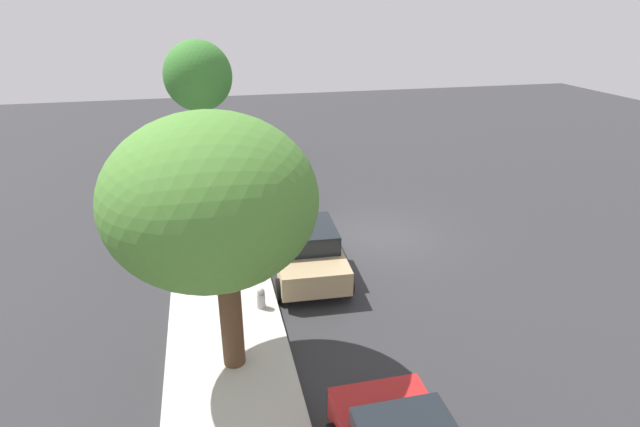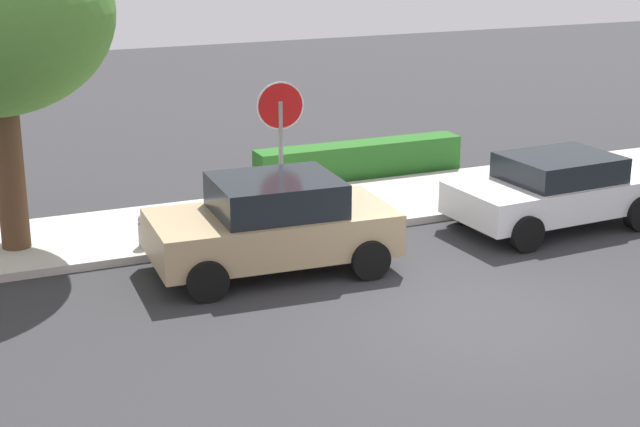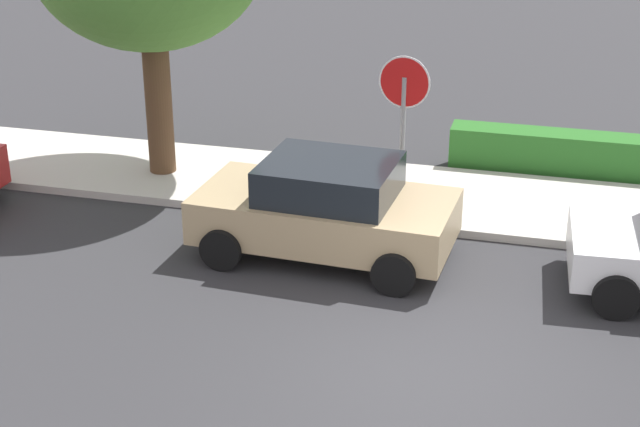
# 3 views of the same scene
# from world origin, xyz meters

# --- Properties ---
(ground_plane) EXTENTS (60.00, 60.00, 0.00)m
(ground_plane) POSITION_xyz_m (0.00, 0.00, 0.00)
(ground_plane) COLOR #2D2D30
(sidewalk_curb) EXTENTS (32.00, 2.78, 0.14)m
(sidewalk_curb) POSITION_xyz_m (0.00, 5.50, 0.07)
(sidewalk_curb) COLOR beige
(sidewalk_curb) RESTS_ON ground_plane
(stop_sign) EXTENTS (0.84, 0.13, 2.75)m
(stop_sign) POSITION_xyz_m (-1.15, 4.73, 1.91)
(stop_sign) COLOR gray
(stop_sign) RESTS_ON ground_plane
(parked_car_tan) EXTENTS (3.96, 2.27, 1.53)m
(parked_car_tan) POSITION_xyz_m (-1.98, 2.98, 0.78)
(parked_car_tan) COLOR tan
(parked_car_tan) RESTS_ON ground_plane
(parked_car_white) EXTENTS (3.90, 2.19, 1.34)m
(parked_car_white) POSITION_xyz_m (3.55, 3.05, 0.70)
(parked_car_white) COLOR white
(parked_car_white) RESTS_ON ground_plane
(fire_hydrant) EXTENTS (0.30, 0.22, 0.72)m
(fire_hydrant) POSITION_xyz_m (-3.70, 4.56, 0.36)
(fire_hydrant) COLOR #A5A5A8
(fire_hydrant) RESTS_ON ground_plane
(front_yard_hedge) EXTENTS (4.63, 0.64, 0.84)m
(front_yard_hedge) POSITION_xyz_m (1.65, 7.32, 0.42)
(front_yard_hedge) COLOR #286623
(front_yard_hedge) RESTS_ON ground_plane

